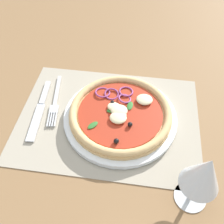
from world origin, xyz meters
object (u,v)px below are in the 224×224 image
fork (55,102)px  knife (40,109)px  pizza (120,113)px  plate (120,118)px  wine_glass (204,175)px

fork → knife: knife is taller
pizza → fork: size_ratio=1.39×
fork → knife: bearing=-55.5°
plate → fork: plate is taller
wine_glass → plate: bearing=-47.0°
pizza → plate: bearing=81.7°
plate → knife: bearing=-0.4°
plate → knife: size_ratio=1.39×
plate → wine_glass: wine_glass is taller
plate → wine_glass: size_ratio=1.87×
fork → wine_glass: 40.62cm
fork → wine_glass: (-33.78, 20.49, 9.44)cm
plate → pizza: 1.75cm
knife → wine_glass: wine_glass is taller
pizza → knife: (20.77, -0.04, -2.14)cm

